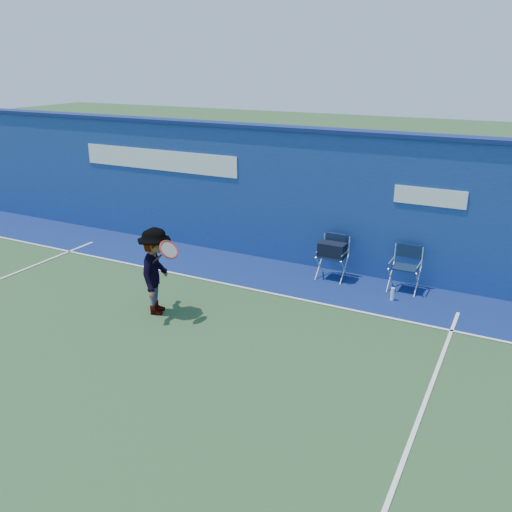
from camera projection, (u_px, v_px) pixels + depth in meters
The scene contains 8 objects.
ground at pixel (128, 354), 8.68m from camera, with size 80.00×80.00×0.00m, color #2B4B28.
stadium_wall at pixel (270, 193), 12.50m from camera, with size 24.00×0.50×3.08m.
out_of_bounds_strip at pixel (248, 271), 12.11m from camera, with size 24.00×1.80×0.01m, color navy.
court_lines at pixel (151, 337), 9.18m from camera, with size 24.00×12.00×0.01m.
directors_chair_left at pixel (332, 261), 11.56m from camera, with size 0.56×0.52×0.95m.
directors_chair_right at pixel (404, 277), 10.99m from camera, with size 0.55×0.49×0.92m.
water_bottle at pixel (392, 294), 10.58m from camera, with size 0.07×0.07×0.26m, color white.
tennis_player at pixel (156, 271), 9.85m from camera, with size 1.04×1.21×1.64m.
Camera 1 is at (5.32, -5.83, 4.46)m, focal length 38.00 mm.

